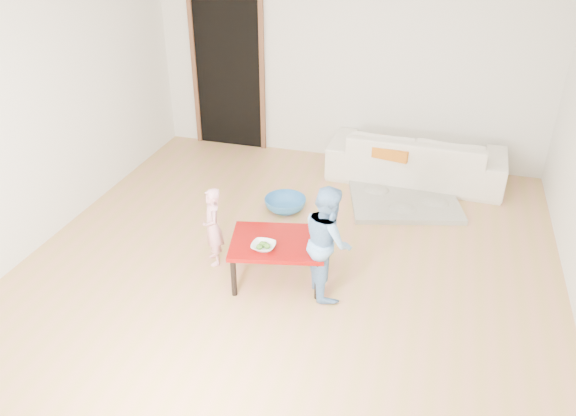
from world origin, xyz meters
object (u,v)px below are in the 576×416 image
at_px(sofa, 416,156).
at_px(red_table, 278,260).
at_px(basin, 285,204).
at_px(child_pink, 213,227).
at_px(child_blue, 328,241).
at_px(bowl, 263,246).

bearing_deg(sofa, red_table, 69.38).
bearing_deg(red_table, sofa, 67.50).
relative_size(red_table, basin, 1.79).
xyz_separation_m(child_pink, child_blue, (1.12, -0.13, 0.13)).
bearing_deg(child_blue, sofa, -39.89).
xyz_separation_m(sofa, basin, (-1.31, -1.19, -0.23)).
bearing_deg(bowl, sofa, 67.25).
height_order(bowl, child_pink, child_pink).
bearing_deg(sofa, bowl, 69.13).
bearing_deg(child_pink, basin, 130.26).
height_order(sofa, bowl, sofa).
relative_size(sofa, child_pink, 2.68).
relative_size(red_table, bowl, 3.98).
relative_size(sofa, red_table, 2.52).
bearing_deg(bowl, basin, 98.84).
bearing_deg(child_blue, bowl, 75.87).
relative_size(child_blue, basin, 2.23).
xyz_separation_m(bowl, child_pink, (-0.58, 0.26, -0.05)).
bearing_deg(child_blue, child_pink, 56.11).
bearing_deg(child_blue, basin, 3.29).
xyz_separation_m(child_pink, basin, (0.36, 1.15, -0.32)).
bearing_deg(red_table, child_blue, -4.20).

